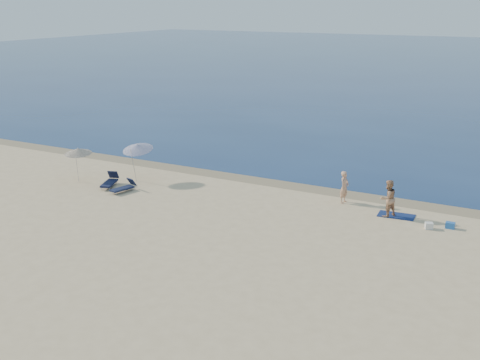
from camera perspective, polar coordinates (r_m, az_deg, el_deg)
name	(u,v)px	position (r m, az deg, el deg)	size (l,w,h in m)	color
wet_sand_strip	(313,189)	(34.44, 6.91, -0.81)	(240.00, 1.60, 0.00)	#847254
person_left	(344,187)	(32.09, 9.87, -0.66)	(0.62, 0.41, 1.71)	tan
person_right	(388,198)	(30.43, 13.85, -1.71)	(0.91, 0.71, 1.87)	#AA7B59
beach_towel	(396,216)	(30.91, 14.60, -3.28)	(1.78, 0.99, 0.03)	#0E1C4A
white_bag	(429,226)	(29.57, 17.48, -4.16)	(0.35, 0.30, 0.30)	silver
blue_cooler	(450,225)	(29.95, 19.31, -4.08)	(0.42, 0.30, 0.30)	#205CAE
umbrella_near	(137,147)	(35.90, -9.70, 3.09)	(1.98, 2.01, 2.38)	silver
umbrella_far	(78,151)	(36.34, -15.10, 2.67)	(2.05, 2.07, 2.12)	silver
lounger_left	(110,182)	(35.34, -12.24, -0.15)	(1.15, 1.84, 0.77)	#131936
lounger_right	(124,187)	(34.21, -10.96, -0.69)	(0.84, 1.61, 0.68)	#141C38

